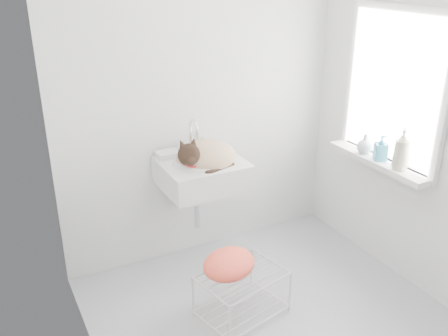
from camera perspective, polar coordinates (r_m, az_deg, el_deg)
name	(u,v)px	position (r m, az deg, el deg)	size (l,w,h in m)	color
floor	(269,315)	(3.39, 5.29, -16.60)	(2.20, 2.00, 0.02)	#9FA8AD
back_wall	(201,95)	(3.61, -2.64, 8.41)	(2.20, 0.02, 2.50)	silver
right_wall	(418,110)	(3.48, 21.59, 6.28)	(0.02, 2.00, 2.50)	silver
left_wall	(79,172)	(2.38, -16.49, -0.44)	(0.02, 2.00, 2.50)	silver
window_glass	(396,89)	(3.58, 19.29, 8.67)	(0.01, 0.80, 1.00)	white
window_frame	(394,89)	(3.57, 19.12, 8.66)	(0.04, 0.90, 1.10)	white
windowsill	(378,161)	(3.68, 17.43, 0.73)	(0.16, 0.88, 0.04)	white
sink	(202,161)	(3.46, -2.58, 0.77)	(0.58, 0.50, 0.23)	white
faucet	(191,135)	(3.56, -3.86, 3.82)	(0.21, 0.15, 0.21)	silver
cat	(204,157)	(3.43, -2.28, 1.33)	(0.46, 0.37, 0.29)	#C0A38D
wire_rack	(242,295)	(3.30, 2.07, -14.51)	(0.52, 0.36, 0.31)	silver
towel	(229,270)	(3.18, 0.58, -11.78)	(0.36, 0.26, 0.15)	orange
bottle_a	(399,169)	(3.53, 19.63, -0.12)	(0.09, 0.09, 0.24)	beige
bottle_b	(379,160)	(3.65, 17.59, 0.88)	(0.08, 0.08, 0.18)	teal
bottle_c	(364,153)	(3.75, 15.91, 1.70)	(0.11, 0.11, 0.15)	silver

